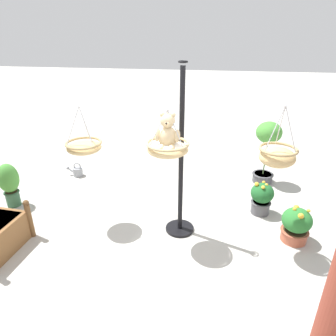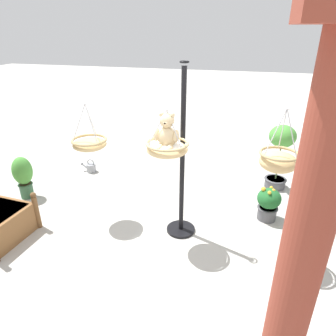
# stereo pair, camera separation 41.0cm
# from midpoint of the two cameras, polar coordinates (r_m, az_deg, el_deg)

# --- Properties ---
(ground_plane) EXTENTS (40.00, 40.00, 0.00)m
(ground_plane) POSITION_cam_midpoint_polar(r_m,az_deg,el_deg) (4.73, -2.51, -12.45)
(ground_plane) COLOR #ADAAA3
(display_pole_central) EXTENTS (0.44, 0.44, 2.51)m
(display_pole_central) POSITION_cam_midpoint_polar(r_m,az_deg,el_deg) (4.39, -0.27, -3.35)
(display_pole_central) COLOR black
(display_pole_central) RESTS_ON ground
(hanging_basket_with_teddy) EXTENTS (0.56, 0.56, 0.62)m
(hanging_basket_with_teddy) POSITION_cam_midpoint_polar(r_m,az_deg,el_deg) (3.91, -3.06, 3.75)
(hanging_basket_with_teddy) COLOR tan
(teddy_bear) EXTENTS (0.33, 0.30, 0.48)m
(teddy_bear) POSITION_cam_midpoint_polar(r_m,az_deg,el_deg) (3.82, -3.20, 6.52)
(teddy_bear) COLOR #D1B789
(hanging_basket_left_high) EXTENTS (0.48, 0.48, 0.78)m
(hanging_basket_left_high) POSITION_cam_midpoint_polar(r_m,az_deg,el_deg) (3.92, 17.23, 2.16)
(hanging_basket_left_high) COLOR tan
(hanging_basket_right_low) EXTENTS (0.53, 0.53, 0.69)m
(hanging_basket_right_low) POSITION_cam_midpoint_polar(r_m,az_deg,el_deg) (4.61, -18.12, 3.83)
(hanging_basket_right_low) COLOR tan
(greenhouse_pillar_left) EXTENTS (0.36, 0.36, 2.98)m
(greenhouse_pillar_left) POSITION_cam_midpoint_polar(r_m,az_deg,el_deg) (1.89, 22.80, -26.95)
(greenhouse_pillar_left) COLOR brown
(greenhouse_pillar_left) RESTS_ON ground
(potted_plant_fern_front) EXTENTS (0.38, 0.38, 0.59)m
(potted_plant_fern_front) POSITION_cam_midpoint_polar(r_m,az_deg,el_deg) (5.22, 15.20, -5.48)
(potted_plant_fern_front) COLOR #4C4C51
(potted_plant_fern_front) RESTS_ON ground
(potted_plant_flowering_red) EXTENTS (0.42, 0.42, 0.56)m
(potted_plant_flowering_red) POSITION_cam_midpoint_polar(r_m,az_deg,el_deg) (4.75, 20.83, -10.08)
(potted_plant_flowering_red) COLOR #AD563D
(potted_plant_flowering_red) RESTS_ON ground
(potted_plant_tall_leafy) EXTENTS (0.35, 0.35, 0.80)m
(potted_plant_tall_leafy) POSITION_cam_midpoint_polar(r_m,az_deg,el_deg) (5.96, -29.66, -2.45)
(potted_plant_tall_leafy) COLOR #2D5638
(potted_plant_tall_leafy) RESTS_ON ground
(potted_plant_bushy_green) EXTENTS (0.49, 0.49, 1.27)m
(potted_plant_bushy_green) POSITION_cam_midpoint_polar(r_m,az_deg,el_deg) (6.12, 16.48, 4.17)
(potted_plant_bushy_green) COLOR #4C4C51
(potted_plant_bushy_green) RESTS_ON ground
(watering_can) EXTENTS (0.35, 0.20, 0.30)m
(watering_can) POSITION_cam_midpoint_polar(r_m,az_deg,el_deg) (6.75, -18.47, -0.64)
(watering_can) COLOR gray
(watering_can) RESTS_ON ground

